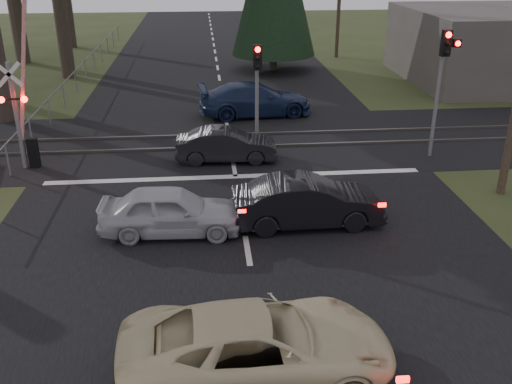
{
  "coord_description": "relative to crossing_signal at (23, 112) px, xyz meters",
  "views": [
    {
      "loc": [
        -1.02,
        -10.13,
        7.48
      ],
      "look_at": [
        0.31,
        3.87,
        1.3
      ],
      "focal_mm": 40.0,
      "sensor_mm": 36.0,
      "label": 1
    }
  ],
  "objects": [
    {
      "name": "rail_far",
      "position": [
        7.27,
        3.01,
        -2.01
      ],
      "size": [
        120.0,
        0.12,
        0.1
      ],
      "primitive_type": "cube",
      "color": "#59544C",
      "rests_on": "ground"
    },
    {
      "name": "rail_near",
      "position": [
        7.27,
        1.41,
        -2.01
      ],
      "size": [
        120.0,
        0.12,
        0.1
      ],
      "primitive_type": "cube",
      "color": "#59544C",
      "rests_on": "ground"
    },
    {
      "name": "blue_sedan",
      "position": [
        8.67,
        6.0,
        -1.3
      ],
      "size": [
        5.4,
        2.62,
        1.52
      ],
      "primitive_type": "imported",
      "rotation": [
        0.0,
        0.0,
        1.67
      ],
      "color": "#162444",
      "rests_on": "ground"
    },
    {
      "name": "stop_line",
      "position": [
        7.27,
        -1.59,
        -2.05
      ],
      "size": [
        13.0,
        0.35,
        0.0
      ],
      "primitive_type": "cube",
      "color": "silver",
      "rests_on": "ground"
    },
    {
      "name": "fence_left",
      "position": [
        -0.53,
        12.71,
        -2.06
      ],
      "size": [
        0.1,
        36.0,
        1.2
      ],
      "primitive_type": null,
      "color": "slate",
      "rests_on": "ground"
    },
    {
      "name": "crossing_signal",
      "position": [
        0.0,
        0.0,
        0.0
      ],
      "size": [
        1.62,
        0.38,
        6.96
      ],
      "color": "slate",
      "rests_on": "ground"
    },
    {
      "name": "road",
      "position": [
        7.27,
        0.21,
        -2.05
      ],
      "size": [
        14.0,
        100.0,
        0.01
      ],
      "primitive_type": "cube",
      "color": "black",
      "rests_on": "ground"
    },
    {
      "name": "rail_corridor",
      "position": [
        7.27,
        2.21,
        -2.05
      ],
      "size": [
        120.0,
        8.0,
        0.01
      ],
      "primitive_type": "cube",
      "color": "black",
      "rests_on": "ground"
    },
    {
      "name": "traffic_signal_right",
      "position": [
        14.82,
        -0.31,
        1.26
      ],
      "size": [
        0.68,
        0.48,
        4.7
      ],
      "color": "slate",
      "rests_on": "ground"
    },
    {
      "name": "dark_car_far",
      "position": [
        7.05,
        0.02,
        -1.45
      ],
      "size": [
        3.75,
        1.46,
        1.22
      ],
      "primitive_type": "imported",
      "rotation": [
        0.0,
        0.0,
        1.52
      ],
      "color": "black",
      "rests_on": "ground"
    },
    {
      "name": "ground",
      "position": [
        7.27,
        -9.79,
        -2.06
      ],
      "size": [
        120.0,
        120.0,
        0.0
      ],
      "primitive_type": "plane",
      "color": "#2F3A1A",
      "rests_on": "ground"
    },
    {
      "name": "cream_coupe",
      "position": [
        7.07,
        -11.54,
        -1.35
      ],
      "size": [
        5.16,
        2.56,
        1.4
      ],
      "primitive_type": "imported",
      "rotation": [
        0.0,
        0.0,
        1.62
      ],
      "color": "beige",
      "rests_on": "ground"
    },
    {
      "name": "dark_hatchback",
      "position": [
        9.1,
        -5.41,
        -1.35
      ],
      "size": [
        4.3,
        1.61,
        1.41
      ],
      "primitive_type": "imported",
      "rotation": [
        0.0,
        0.0,
        1.6
      ],
      "color": "black",
      "rests_on": "ground"
    },
    {
      "name": "traffic_signal_center",
      "position": [
        8.27,
        0.89,
        0.75
      ],
      "size": [
        0.32,
        0.48,
        4.1
      ],
      "color": "slate",
      "rests_on": "ground"
    },
    {
      "name": "silver_car",
      "position": [
        5.25,
        -5.56,
        -1.39
      ],
      "size": [
        4.02,
        1.78,
        1.34
      ],
      "primitive_type": "imported",
      "rotation": [
        0.0,
        0.0,
        1.52
      ],
      "color": "#AEB0B6",
      "rests_on": "ground"
    }
  ]
}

